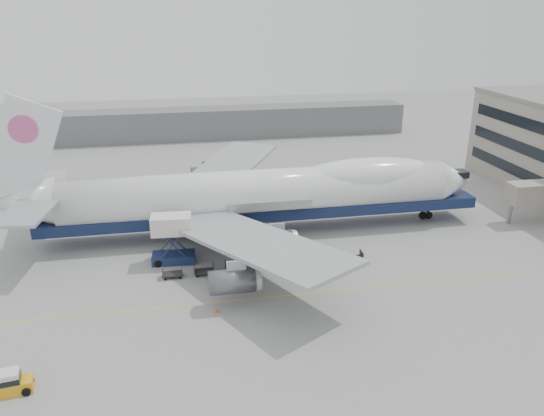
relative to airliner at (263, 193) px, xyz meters
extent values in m
plane|color=gray|center=(-0.64, -12.00, -5.62)|extent=(260.00, 260.00, 0.00)
cube|color=gold|center=(-0.64, -18.00, -5.62)|extent=(60.00, 0.15, 0.01)
cube|color=gray|center=(39.36, -4.00, -1.12)|extent=(9.00, 3.00, 3.00)
cylinder|color=slate|center=(35.36, -4.00, -4.12)|extent=(0.50, 0.50, 3.00)
cube|color=slate|center=(-10.64, 58.00, -2.12)|extent=(110.00, 8.00, 7.00)
cylinder|color=white|center=(-0.64, 0.00, 0.08)|extent=(52.00, 6.40, 6.40)
cube|color=#111C40|center=(0.36, 0.00, -2.48)|extent=(60.00, 5.76, 1.50)
cone|color=white|center=(28.36, 0.00, 0.08)|extent=(6.00, 6.40, 6.40)
cone|color=white|center=(-31.14, 0.00, 0.68)|extent=(9.00, 6.40, 6.40)
ellipsoid|color=white|center=(14.96, 0.00, 1.84)|extent=(20.67, 5.78, 4.56)
cube|color=white|center=(-29.64, 0.00, 7.58)|extent=(10.52, 0.50, 13.56)
cylinder|color=#D05195|center=(-29.14, 0.00, 10.08)|extent=(3.40, 0.30, 3.40)
cube|color=#9EA0A3|center=(-3.64, -14.28, -0.52)|extent=(20.35, 26.74, 2.26)
cube|color=#9EA0A3|center=(-3.64, 14.28, -0.52)|extent=(20.35, 26.74, 2.26)
cylinder|color=#595B60|center=(-6.64, 19.00, -2.72)|extent=(4.80, 2.60, 2.60)
cylinder|color=#595B60|center=(-0.64, 10.00, -2.72)|extent=(4.80, 2.60, 2.60)
cylinder|color=#595B60|center=(-0.64, -10.00, -2.72)|extent=(4.80, 2.60, 2.60)
cylinder|color=#595B60|center=(-6.64, -19.00, -2.72)|extent=(4.80, 2.60, 2.60)
cylinder|color=slate|center=(24.36, 0.00, -4.37)|extent=(0.36, 0.36, 2.50)
cylinder|color=black|center=(24.36, 0.00, -5.07)|extent=(1.10, 0.45, 1.10)
cylinder|color=slate|center=(-3.64, -3.00, -4.37)|extent=(0.36, 0.36, 2.50)
cylinder|color=black|center=(-3.64, -3.00, -5.07)|extent=(1.10, 0.45, 1.10)
cylinder|color=slate|center=(-3.64, 3.00, -4.37)|extent=(0.36, 0.36, 2.50)
cylinder|color=black|center=(-3.64, 3.00, -5.07)|extent=(1.10, 0.45, 1.10)
cube|color=navy|center=(-12.51, -7.43, -5.06)|extent=(5.32, 2.83, 1.14)
cube|color=silver|center=(-12.51, -7.43, -0.62)|extent=(4.93, 3.01, 2.27)
cube|color=navy|center=(-12.51, -8.57, -2.82)|extent=(3.68, 0.38, 4.07)
cube|color=navy|center=(-12.51, -6.30, -2.82)|extent=(3.68, 0.38, 4.07)
cube|color=slate|center=(-12.51, -5.78, -0.62)|extent=(2.56, 1.41, 0.15)
cylinder|color=black|center=(-14.36, -8.46, -5.16)|extent=(0.93, 0.36, 0.93)
cylinder|color=black|center=(-14.36, -6.40, -5.16)|extent=(0.93, 0.36, 0.93)
cylinder|color=black|center=(-10.65, -8.46, -5.16)|extent=(0.93, 0.36, 0.93)
cylinder|color=black|center=(-10.65, -6.40, -5.16)|extent=(0.93, 0.36, 0.93)
cube|color=orange|center=(-25.61, -28.84, -5.08)|extent=(2.93, 1.84, 1.08)
cube|color=silver|center=(-25.90, -28.88, -4.10)|extent=(1.75, 1.58, 0.98)
cube|color=black|center=(-25.90, -28.88, -4.30)|extent=(1.86, 1.69, 0.49)
cylinder|color=black|center=(-26.59, -29.48, -5.28)|extent=(0.69, 0.29, 0.69)
cylinder|color=black|center=(-26.59, -28.20, -5.28)|extent=(0.69, 0.29, 0.69)
cylinder|color=black|center=(-24.63, -29.48, -5.28)|extent=(0.69, 0.29, 0.69)
cylinder|color=black|center=(-24.63, -28.20, -5.28)|extent=(0.69, 0.29, 0.69)
cone|color=#DE540B|center=(-8.38, -19.94, -5.33)|extent=(0.38, 0.38, 0.60)
cube|color=#DE540B|center=(-8.38, -19.94, -5.61)|extent=(0.40, 0.40, 0.03)
cube|color=#2D2D30|center=(-12.72, -11.43, -5.17)|extent=(2.30, 1.35, 0.18)
cube|color=#2D2D30|center=(-13.82, -11.43, -4.77)|extent=(0.08, 1.35, 0.90)
cube|color=#2D2D30|center=(-11.62, -11.43, -4.77)|extent=(0.08, 1.35, 0.90)
cylinder|color=black|center=(-13.57, -11.98, -5.47)|extent=(0.30, 0.12, 0.30)
cylinder|color=black|center=(-13.57, -10.88, -5.47)|extent=(0.30, 0.12, 0.30)
cylinder|color=black|center=(-11.87, -11.98, -5.47)|extent=(0.30, 0.12, 0.30)
cylinder|color=black|center=(-11.87, -10.88, -5.47)|extent=(0.30, 0.12, 0.30)
cube|color=#2D2D30|center=(-9.07, -11.43, -5.17)|extent=(2.30, 1.35, 0.18)
cube|color=#2D2D30|center=(-10.17, -11.43, -4.77)|extent=(0.08, 1.35, 0.90)
cube|color=#2D2D30|center=(-7.97, -11.43, -4.77)|extent=(0.08, 1.35, 0.90)
cylinder|color=black|center=(-9.92, -11.98, -5.47)|extent=(0.30, 0.12, 0.30)
cylinder|color=black|center=(-9.92, -10.88, -5.47)|extent=(0.30, 0.12, 0.30)
cylinder|color=black|center=(-8.22, -11.98, -5.47)|extent=(0.30, 0.12, 0.30)
cylinder|color=black|center=(-8.22, -10.88, -5.47)|extent=(0.30, 0.12, 0.30)
cube|color=#2D2D30|center=(-5.42, -11.43, -5.17)|extent=(2.30, 1.35, 0.18)
cube|color=#2D2D30|center=(-6.52, -11.43, -4.77)|extent=(0.08, 1.35, 0.90)
cube|color=#2D2D30|center=(-4.32, -11.43, -4.77)|extent=(0.08, 1.35, 0.90)
cylinder|color=black|center=(-6.27, -11.98, -5.47)|extent=(0.30, 0.12, 0.30)
cylinder|color=black|center=(-6.27, -10.88, -5.47)|extent=(0.30, 0.12, 0.30)
cylinder|color=black|center=(-4.57, -11.98, -5.47)|extent=(0.30, 0.12, 0.30)
cylinder|color=black|center=(-4.57, -10.88, -5.47)|extent=(0.30, 0.12, 0.30)
cube|color=#2D2D30|center=(-1.78, -11.43, -5.17)|extent=(2.30, 1.35, 0.18)
cube|color=#2D2D30|center=(-2.88, -11.43, -4.77)|extent=(0.08, 1.35, 0.90)
cube|color=#2D2D30|center=(-0.68, -11.43, -4.77)|extent=(0.08, 1.35, 0.90)
cylinder|color=black|center=(-2.63, -11.98, -5.47)|extent=(0.30, 0.12, 0.30)
cylinder|color=black|center=(-2.63, -10.88, -5.47)|extent=(0.30, 0.12, 0.30)
cylinder|color=black|center=(-0.93, -11.98, -5.47)|extent=(0.30, 0.12, 0.30)
cylinder|color=black|center=(-0.93, -10.88, -5.47)|extent=(0.30, 0.12, 0.30)
cube|color=#2D2D30|center=(1.87, -11.43, -5.17)|extent=(2.30, 1.35, 0.18)
cube|color=#2D2D30|center=(0.77, -11.43, -4.77)|extent=(0.08, 1.35, 0.90)
cube|color=#2D2D30|center=(2.97, -11.43, -4.77)|extent=(0.08, 1.35, 0.90)
cylinder|color=black|center=(1.02, -11.98, -5.47)|extent=(0.30, 0.12, 0.30)
cylinder|color=black|center=(1.02, -10.88, -5.47)|extent=(0.30, 0.12, 0.30)
cylinder|color=black|center=(2.72, -11.98, -5.47)|extent=(0.30, 0.12, 0.30)
cylinder|color=black|center=(2.72, -10.88, -5.47)|extent=(0.30, 0.12, 0.30)
cube|color=#2D2D30|center=(5.52, -11.43, -5.17)|extent=(2.30, 1.35, 0.18)
cube|color=#2D2D30|center=(4.42, -11.43, -4.77)|extent=(0.08, 1.35, 0.90)
cube|color=#2D2D30|center=(6.62, -11.43, -4.77)|extent=(0.08, 1.35, 0.90)
cylinder|color=black|center=(4.67, -11.98, -5.47)|extent=(0.30, 0.12, 0.30)
cylinder|color=black|center=(4.67, -10.88, -5.47)|extent=(0.30, 0.12, 0.30)
cylinder|color=black|center=(6.37, -11.98, -5.47)|extent=(0.30, 0.12, 0.30)
cylinder|color=black|center=(6.37, -10.88, -5.47)|extent=(0.30, 0.12, 0.30)
cube|color=#2D2D30|center=(9.16, -11.43, -5.17)|extent=(2.30, 1.35, 0.18)
cube|color=#2D2D30|center=(8.06, -11.43, -4.77)|extent=(0.08, 1.35, 0.90)
cube|color=#2D2D30|center=(10.26, -11.43, -4.77)|extent=(0.08, 1.35, 0.90)
cylinder|color=black|center=(8.31, -11.98, -5.47)|extent=(0.30, 0.12, 0.30)
cylinder|color=black|center=(8.31, -10.88, -5.47)|extent=(0.30, 0.12, 0.30)
cylinder|color=black|center=(10.01, -11.98, -5.47)|extent=(0.30, 0.12, 0.30)
cylinder|color=black|center=(10.01, -10.88, -5.47)|extent=(0.30, 0.12, 0.30)
camera|label=1|loc=(-11.65, -67.22, 23.79)|focal=35.00mm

